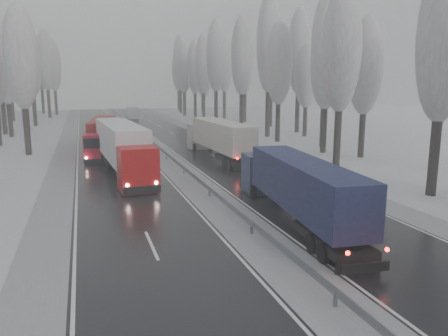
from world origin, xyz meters
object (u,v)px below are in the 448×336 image
box_truck_distant (132,113)px  truck_red_white (122,146)px  truck_cream_box (218,137)px  truck_red_red (102,134)px  truck_blue_box (296,185)px

box_truck_distant → truck_red_white: bearing=-95.8°
box_truck_distant → truck_cream_box: bearing=-86.0°
box_truck_distant → truck_red_red: bearing=-99.0°
truck_blue_box → truck_red_red: bearing=113.0°
truck_blue_box → truck_cream_box: (2.11, 21.62, 0.15)m
truck_blue_box → truck_cream_box: truck_cream_box is taller
truck_blue_box → truck_cream_box: bearing=90.0°
box_truck_distant → truck_red_white: (-7.53, -60.95, 1.15)m
truck_cream_box → truck_red_red: bearing=143.4°
box_truck_distant → truck_red_red: 48.74m
truck_cream_box → truck_red_red: (-11.32, 7.77, -0.13)m
box_truck_distant → truck_red_white: truck_red_white is taller
truck_red_red → truck_blue_box: bearing=-65.3°
truck_red_red → box_truck_distant: bearing=87.0°
truck_red_white → truck_blue_box: bearing=-67.5°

